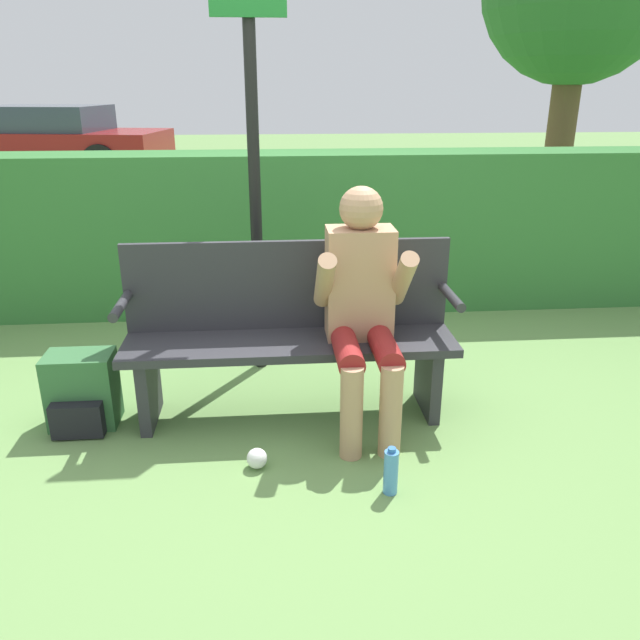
{
  "coord_description": "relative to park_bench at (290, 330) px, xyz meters",
  "views": [
    {
      "loc": [
        -0.09,
        -3.04,
        1.72
      ],
      "look_at": [
        0.15,
        -0.1,
        0.59
      ],
      "focal_mm": 35.0,
      "sensor_mm": 36.0,
      "label": 1
    }
  ],
  "objects": [
    {
      "name": "parked_car",
      "position": [
        -4.32,
        9.92,
        0.16
      ],
      "size": [
        4.67,
        2.56,
        1.31
      ],
      "rotation": [
        0.0,
        0.0,
        -0.17
      ],
      "color": "maroon",
      "rests_on": "ground"
    },
    {
      "name": "person_seated",
      "position": [
        0.37,
        -0.14,
        0.2
      ],
      "size": [
        0.48,
        0.64,
        1.24
      ],
      "color": "tan",
      "rests_on": "ground"
    },
    {
      "name": "park_bench",
      "position": [
        0.0,
        0.0,
        0.0
      ],
      "size": [
        1.75,
        0.41,
        0.93
      ],
      "color": "#2D2D33",
      "rests_on": "ground"
    },
    {
      "name": "litter_crumple",
      "position": [
        -0.18,
        -0.56,
        -0.43
      ],
      "size": [
        0.1,
        0.1,
        0.1
      ],
      "color": "silver",
      "rests_on": "ground"
    },
    {
      "name": "ground_plane",
      "position": [
        0.0,
        -0.07,
        -0.48
      ],
      "size": [
        40.0,
        40.0,
        0.0
      ],
      "primitive_type": "plane",
      "color": "#668E4C"
    },
    {
      "name": "signpost",
      "position": [
        -0.17,
        0.58,
        0.85
      ],
      "size": [
        0.41,
        0.09,
        2.32
      ],
      "color": "black",
      "rests_on": "ground"
    },
    {
      "name": "backpack",
      "position": [
        -1.1,
        -0.08,
        -0.29
      ],
      "size": [
        0.35,
        0.3,
        0.4
      ],
      "color": "#336638",
      "rests_on": "ground"
    },
    {
      "name": "hedge_back",
      "position": [
        0.0,
        1.72,
        0.14
      ],
      "size": [
        12.0,
        0.52,
        1.23
      ],
      "color": "#337033",
      "rests_on": "ground"
    },
    {
      "name": "water_bottle",
      "position": [
        0.41,
        -0.81,
        -0.37
      ],
      "size": [
        0.06,
        0.06,
        0.23
      ],
      "color": "#4C8CCC",
      "rests_on": "ground"
    }
  ]
}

